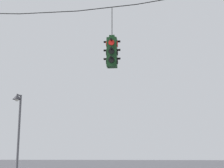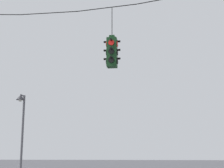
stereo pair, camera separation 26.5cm
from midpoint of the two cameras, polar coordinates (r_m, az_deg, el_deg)
span_wire at (r=12.98m, az=-9.88°, el=12.72°), size 15.02×0.03×0.89m
traffic_light_over_intersection at (r=11.83m, az=0.64°, el=5.33°), size 0.58×0.58×2.17m
street_lamp at (r=18.89m, az=-14.46°, el=-5.76°), size 0.46×0.79×4.94m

